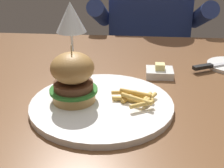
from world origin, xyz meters
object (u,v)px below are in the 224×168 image
object	(u,v)px
diner_person	(148,56)
main_plate	(102,105)
wine_glass	(71,19)
table_knife	(216,65)
butter_dish	(160,72)
burger_sandwich	(73,77)

from	to	relation	value
diner_person	main_plate	bearing A→B (deg)	-98.13
main_plate	wine_glass	size ratio (longest dim) A/B	1.65
main_plate	table_knife	xyz separation A→B (m)	(0.30, 0.25, 0.01)
butter_dish	main_plate	bearing A→B (deg)	-125.68
burger_sandwich	wine_glass	distance (m)	0.24
table_knife	butter_dish	bearing A→B (deg)	-158.68
main_plate	wine_glass	bearing A→B (deg)	116.00
burger_sandwich	wine_glass	bearing A→B (deg)	102.04
burger_sandwich	diner_person	bearing A→B (deg)	77.84
diner_person	wine_glass	bearing A→B (deg)	-110.01
burger_sandwich	butter_dish	distance (m)	0.28
burger_sandwich	butter_dish	world-z (taller)	burger_sandwich
main_plate	diner_person	distance (m)	0.88
burger_sandwich	diner_person	distance (m)	0.90
table_knife	butter_dish	distance (m)	0.17
wine_glass	table_knife	world-z (taller)	wine_glass
butter_dish	diner_person	distance (m)	0.69
main_plate	wine_glass	xyz separation A→B (m)	(-0.11, 0.22, 0.14)
burger_sandwich	table_knife	xyz separation A→B (m)	(0.36, 0.25, -0.05)
table_knife	burger_sandwich	bearing A→B (deg)	-145.29
table_knife	wine_glass	bearing A→B (deg)	-175.76
burger_sandwich	diner_person	size ratio (longest dim) A/B	0.11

